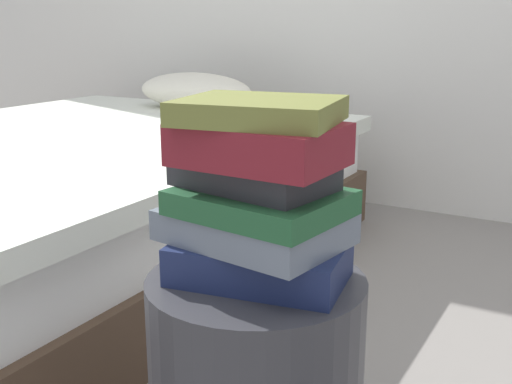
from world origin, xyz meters
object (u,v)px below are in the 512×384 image
(book_slate, at_px, (254,226))
(book_forest, at_px, (259,203))
(bed, at_px, (69,198))
(book_charcoal, at_px, (254,174))
(book_maroon, at_px, (259,144))
(book_navy, at_px, (260,262))
(book_olive, at_px, (260,110))

(book_slate, height_order, book_forest, book_forest)
(bed, bearing_deg, book_slate, -30.99)
(book_slate, bearing_deg, book_charcoal, 139.50)
(book_maroon, bearing_deg, book_charcoal, 137.89)
(book_charcoal, bearing_deg, book_navy, -20.88)
(bed, bearing_deg, book_navy, -30.90)
(book_slate, bearing_deg, book_maroon, -34.53)
(book_slate, relative_size, book_forest, 1.11)
(book_navy, relative_size, book_slate, 0.98)
(book_forest, relative_size, book_olive, 1.08)
(bed, relative_size, book_charcoal, 8.43)
(book_navy, bearing_deg, book_charcoal, 140.25)
(book_forest, relative_size, book_charcoal, 1.05)
(book_navy, xyz_separation_m, book_charcoal, (-0.02, 0.01, 0.14))
(bed, xyz_separation_m, book_maroon, (1.18, -0.72, 0.42))
(book_maroon, bearing_deg, book_forest, 118.76)
(book_maroon, height_order, book_olive, book_olive)
(book_slate, relative_size, book_olive, 1.19)
(book_charcoal, bearing_deg, book_forest, -29.58)
(book_slate, xyz_separation_m, book_charcoal, (-0.00, 0.00, 0.08))
(book_navy, bearing_deg, bed, 139.42)
(book_slate, distance_m, book_charcoal, 0.08)
(bed, xyz_separation_m, book_slate, (1.16, -0.70, 0.29))
(book_slate, bearing_deg, book_navy, -14.95)
(book_navy, bearing_deg, book_forest, -81.44)
(book_forest, distance_m, book_olive, 0.14)
(book_charcoal, bearing_deg, book_slate, -39.48)
(book_navy, height_order, book_charcoal, book_charcoal)
(bed, xyz_separation_m, book_olive, (1.17, -0.71, 0.47))
(book_charcoal, relative_size, book_maroon, 0.99)
(book_forest, bearing_deg, book_navy, 115.44)
(bed, distance_m, book_olive, 1.45)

